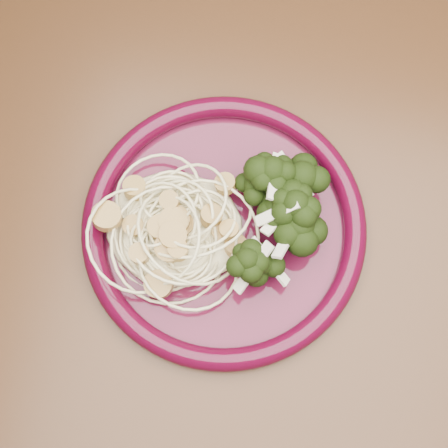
% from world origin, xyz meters
% --- Properties ---
extents(dining_table, '(1.20, 0.80, 0.75)m').
position_xyz_m(dining_table, '(0.00, 0.00, 0.65)').
color(dining_table, '#472814').
rests_on(dining_table, ground).
extents(dinner_plate, '(0.35, 0.35, 0.02)m').
position_xyz_m(dinner_plate, '(-0.01, -0.03, 0.76)').
color(dinner_plate, '#430C1F').
rests_on(dinner_plate, dining_table).
extents(spaghetti_pile, '(0.16, 0.15, 0.03)m').
position_xyz_m(spaghetti_pile, '(-0.06, -0.04, 0.77)').
color(spaghetti_pile, beige).
rests_on(spaghetti_pile, dinner_plate).
extents(scallop_cluster, '(0.16, 0.16, 0.05)m').
position_xyz_m(scallop_cluster, '(-0.06, -0.04, 0.81)').
color(scallop_cluster, '#B58E45').
rests_on(scallop_cluster, spaghetti_pile).
extents(broccoli_pile, '(0.14, 0.18, 0.06)m').
position_xyz_m(broccoli_pile, '(0.05, -0.02, 0.78)').
color(broccoli_pile, black).
rests_on(broccoli_pile, dinner_plate).
extents(onion_garnish, '(0.09, 0.12, 0.05)m').
position_xyz_m(onion_garnish, '(0.05, -0.02, 0.82)').
color(onion_garnish, beige).
rests_on(onion_garnish, broccoli_pile).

